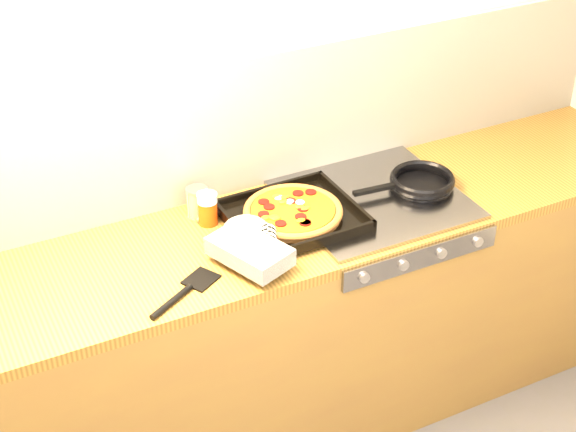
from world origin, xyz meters
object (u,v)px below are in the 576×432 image
frying_pan (421,182)px  tomato_can (198,202)px  pizza_on_tray (280,222)px  juice_glass (208,209)px

frying_pan → tomato_can: (-0.78, 0.20, 0.02)m
pizza_on_tray → juice_glass: size_ratio=4.95×
tomato_can → pizza_on_tray: bearing=-48.0°
frying_pan → juice_glass: juice_glass is taller
pizza_on_tray → juice_glass: (-0.19, 0.17, 0.01)m
pizza_on_tray → tomato_can: (-0.20, 0.23, 0.01)m
frying_pan → juice_glass: size_ratio=3.46×
juice_glass → pizza_on_tray: bearing=-40.8°
pizza_on_tray → frying_pan: 0.58m
tomato_can → frying_pan: bearing=-14.7°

